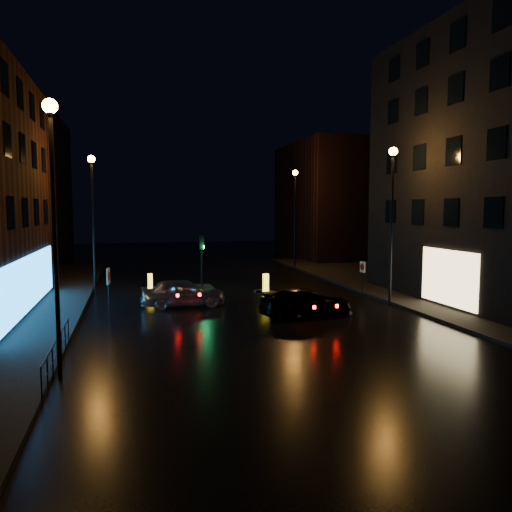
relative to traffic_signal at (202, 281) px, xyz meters
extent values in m
plane|color=black|center=(1.20, -14.00, -0.50)|extent=(120.00, 120.00, 0.00)
cube|color=black|center=(15.20, -6.00, -0.43)|extent=(12.00, 44.00, 0.15)
cube|color=black|center=(16.20, -8.00, 7.00)|extent=(10.00, 14.00, 15.00)
cube|color=black|center=(-14.80, 21.00, 6.50)|extent=(8.00, 16.00, 14.00)
cube|color=black|center=(16.20, 18.00, 5.50)|extent=(8.00, 14.00, 12.00)
cylinder|color=black|center=(-6.60, -16.00, 3.50)|extent=(0.14, 0.14, 8.00)
cylinder|color=black|center=(-6.60, -16.00, 7.50)|extent=(0.20, 0.20, 0.25)
sphere|color=orange|center=(-6.60, -16.00, 7.65)|extent=(0.44, 0.44, 0.44)
cylinder|color=black|center=(-6.60, 0.00, 3.50)|extent=(0.14, 0.14, 8.00)
cylinder|color=black|center=(-6.60, 0.00, 7.50)|extent=(0.20, 0.20, 0.25)
sphere|color=orange|center=(-6.60, 0.00, 7.65)|extent=(0.44, 0.44, 0.44)
cylinder|color=black|center=(9.00, -8.00, 3.50)|extent=(0.14, 0.14, 8.00)
cylinder|color=black|center=(9.00, -8.00, 7.50)|extent=(0.20, 0.20, 0.25)
sphere|color=orange|center=(9.00, -8.00, 7.65)|extent=(0.44, 0.44, 0.44)
cylinder|color=black|center=(9.00, 8.00, 3.50)|extent=(0.14, 0.14, 8.00)
cylinder|color=black|center=(9.00, 8.00, 7.50)|extent=(0.20, 0.20, 0.25)
sphere|color=orange|center=(9.00, 8.00, 7.65)|extent=(0.44, 0.44, 0.44)
cube|color=black|center=(0.00, 0.00, -0.44)|extent=(1.40, 2.40, 0.12)
cylinder|color=black|center=(0.00, 0.00, 0.90)|extent=(0.12, 0.12, 2.80)
cube|color=black|center=(0.00, 0.00, 2.50)|extent=(0.28, 0.22, 0.90)
cylinder|color=#0CFF59|center=(0.14, 0.00, 2.22)|extent=(0.05, 0.18, 0.18)
cylinder|color=black|center=(-6.80, -15.00, 0.47)|extent=(0.05, 6.00, 0.05)
cylinder|color=black|center=(-6.80, -15.00, 0.00)|extent=(0.04, 6.00, 0.04)
cylinder|color=black|center=(-6.80, -18.00, 0.00)|extent=(0.04, 0.04, 1.00)
cylinder|color=black|center=(-6.80, -15.00, 0.00)|extent=(0.04, 0.04, 1.00)
cylinder|color=black|center=(-6.80, -12.00, 0.00)|extent=(0.04, 0.04, 1.00)
imported|color=#A7A9AF|center=(-1.79, -5.65, 0.25)|extent=(4.40, 1.78, 1.50)
imported|color=black|center=(3.71, -9.52, 0.17)|extent=(4.79, 2.38, 1.34)
cube|color=black|center=(3.59, -2.57, -0.45)|extent=(1.29, 1.57, 0.11)
cube|color=yellow|center=(3.59, -2.57, 0.12)|extent=(0.37, 0.29, 1.13)
cube|color=black|center=(3.59, -2.57, 0.12)|extent=(0.33, 0.13, 0.68)
cube|color=black|center=(-3.28, 0.29, -0.45)|extent=(0.93, 1.29, 0.10)
cube|color=yellow|center=(-3.28, 0.29, 0.05)|extent=(0.30, 0.21, 1.00)
cube|color=black|center=(-3.28, 0.29, 0.05)|extent=(0.30, 0.05, 0.60)
cylinder|color=black|center=(-5.49, -7.23, 0.63)|extent=(0.06, 0.06, 2.27)
cube|color=white|center=(-5.49, -7.23, 1.46)|extent=(0.15, 0.57, 0.77)
cylinder|color=#B20C0C|center=(-5.46, -7.24, 1.46)|extent=(0.10, 0.45, 0.45)
cylinder|color=black|center=(9.10, -4.53, 0.47)|extent=(0.05, 0.05, 1.95)
cube|color=silver|center=(9.10, -4.53, 1.18)|extent=(0.13, 0.49, 0.66)
cylinder|color=#B20C0C|center=(9.07, -4.53, 1.18)|extent=(0.09, 0.39, 0.39)
camera|label=1|loc=(-4.41, -31.86, 4.67)|focal=35.00mm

